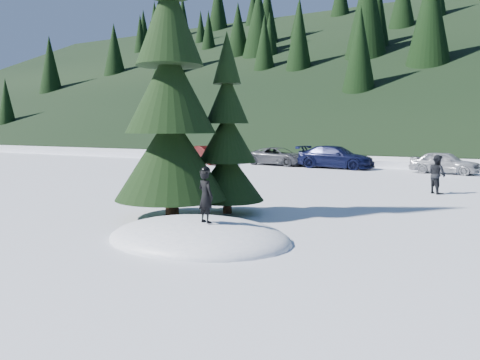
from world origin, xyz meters
The scene contains 12 objects.
ground centered at (0.00, 0.00, 0.00)m, with size 200.00×200.00×0.00m, color white.
snow_mound centered at (0.00, 0.00, 0.00)m, with size 4.48×3.52×0.96m, color white.
forest_hillside centered at (0.00, 54.00, 12.50)m, with size 200.00×60.00×25.00m, color black, non-canonical shape.
spruce_tall centered at (-2.20, 1.80, 3.32)m, with size 3.20×3.20×8.60m.
spruce_short centered at (-1.20, 3.20, 2.10)m, with size 2.20×2.20×5.37m.
child_skier centered at (0.37, -0.24, 1.07)m, with size 0.43×0.28×1.18m, color black.
adult_0 centered at (3.65, 10.96, 0.76)m, with size 0.74×0.58×1.52m, color black.
car_0 centered at (-16.74, 19.98, 0.72)m, with size 1.71×4.25×1.45m, color black.
car_1 centered at (-12.71, 19.20, 0.65)m, with size 1.37×3.93×1.30m, color #390B0A.
car_2 centered at (-7.82, 20.73, 0.62)m, with size 2.05×4.44×1.24m, color #47494E.
car_3 centered at (-3.60, 20.24, 0.72)m, with size 2.01×4.95×1.44m, color black.
car_4 centered at (2.89, 19.89, 0.63)m, with size 1.49×3.71×1.26m, color #979AA0.
Camera 1 is at (6.15, -8.65, 2.56)m, focal length 35.00 mm.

